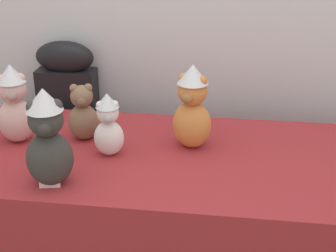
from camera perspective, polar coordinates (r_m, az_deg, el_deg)
display_table at (r=2.11m, az=0.00°, el=-12.02°), size 1.96×0.76×0.73m
instrument_case at (r=2.57m, az=-10.90°, el=-1.37°), size 0.28×0.12×1.01m
teddy_bear_snow at (r=1.88m, az=-6.81°, el=0.07°), size 0.13×0.12×0.25m
teddy_bear_ginger at (r=1.91m, az=2.76°, el=2.08°), size 0.18×0.17×0.34m
teddy_bear_blush at (r=2.05m, az=-17.08°, el=2.32°), size 0.18×0.17×0.32m
teddy_bear_charcoal at (r=1.69m, az=-13.54°, el=-1.47°), size 0.19×0.17×0.35m
teddy_bear_mocha at (r=2.02m, az=-9.67°, el=1.36°), size 0.14×0.13×0.24m
name_card_front_left at (r=1.74m, az=-13.37°, el=-6.12°), size 0.07×0.02×0.05m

